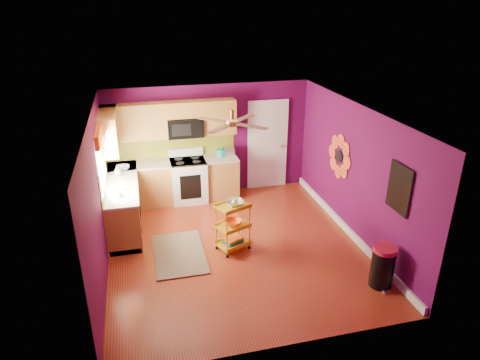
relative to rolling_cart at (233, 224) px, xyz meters
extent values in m
plane|color=maroon|center=(0.05, 0.06, -0.51)|extent=(5.00, 5.00, 0.00)
cube|color=#500940|center=(0.05, 2.56, 0.74)|extent=(4.50, 0.04, 2.50)
cube|color=#500940|center=(0.05, -2.44, 0.74)|extent=(4.50, 0.04, 2.50)
cube|color=#500940|center=(-2.20, 0.06, 0.74)|extent=(0.04, 5.00, 2.50)
cube|color=#500940|center=(2.30, 0.06, 0.74)|extent=(0.04, 5.00, 2.50)
cube|color=silver|center=(0.05, 0.06, 1.99)|extent=(4.50, 5.00, 0.04)
cube|color=white|center=(2.27, 0.06, -0.44)|extent=(0.05, 4.90, 0.14)
cube|color=#986329|center=(-1.90, 1.41, -0.06)|extent=(0.60, 2.30, 0.90)
cube|color=#986329|center=(-0.80, 2.26, -0.06)|extent=(2.80, 0.60, 0.90)
cube|color=beige|center=(-1.90, 1.41, 0.41)|extent=(0.63, 2.30, 0.04)
cube|color=beige|center=(-0.80, 2.26, 0.41)|extent=(2.80, 0.63, 0.04)
cube|color=black|center=(-1.90, 1.41, -0.46)|extent=(0.54, 2.30, 0.10)
cube|color=black|center=(-0.80, 2.26, -0.46)|extent=(2.80, 0.54, 0.10)
cube|color=white|center=(-0.50, 2.23, -0.05)|extent=(0.76, 0.66, 0.92)
cube|color=black|center=(-0.50, 2.23, 0.42)|extent=(0.76, 0.62, 0.03)
cube|color=white|center=(-0.50, 2.51, 0.53)|extent=(0.76, 0.06, 0.18)
cube|color=black|center=(-0.50, 1.90, -0.06)|extent=(0.45, 0.02, 0.55)
cube|color=#986329|center=(-1.54, 2.39, 1.32)|extent=(1.32, 0.33, 0.75)
cube|color=#986329|center=(0.24, 2.39, 1.32)|extent=(0.72, 0.33, 0.75)
cube|color=#986329|center=(-0.50, 2.39, 1.52)|extent=(0.76, 0.33, 0.34)
cube|color=#986329|center=(-2.03, 1.91, 1.32)|extent=(0.33, 1.30, 0.75)
cube|color=black|center=(-0.50, 2.36, 1.14)|extent=(0.76, 0.38, 0.40)
cube|color=#696A17|center=(-0.80, 2.55, 0.69)|extent=(2.80, 0.01, 0.51)
cube|color=#696A17|center=(-2.19, 1.41, 0.69)|extent=(0.01, 2.30, 0.51)
cube|color=white|center=(-2.18, 1.11, 1.04)|extent=(0.03, 1.20, 1.00)
cube|color=orange|center=(-2.15, 1.11, 1.51)|extent=(0.08, 1.35, 0.22)
cube|color=white|center=(1.40, 2.53, 0.52)|extent=(0.85, 0.04, 2.05)
cube|color=white|center=(1.40, 2.51, 0.52)|extent=(0.95, 0.02, 2.15)
sphere|color=#BF8C3F|center=(1.72, 2.48, 0.49)|extent=(0.07, 0.07, 0.07)
cylinder|color=black|center=(2.28, 0.66, 0.84)|extent=(0.01, 0.24, 0.24)
cube|color=#1C98B7|center=(2.28, -1.34, 1.04)|extent=(0.03, 0.52, 0.72)
cube|color=black|center=(2.27, -1.34, 1.04)|extent=(0.01, 0.56, 0.76)
cylinder|color=#BF8C3F|center=(0.05, 0.26, 1.91)|extent=(0.06, 0.06, 0.16)
cylinder|color=#BF8C3F|center=(0.05, 0.26, 1.77)|extent=(0.20, 0.20, 0.08)
cube|color=#4C2D19|center=(0.32, 0.52, 1.77)|extent=(0.47, 0.47, 0.01)
cube|color=#4C2D19|center=(-0.22, 0.52, 1.77)|extent=(0.47, 0.47, 0.01)
cube|color=#4C2D19|center=(-0.22, -0.01, 1.77)|extent=(0.47, 0.47, 0.01)
cube|color=#4C2D19|center=(0.32, -0.01, 1.77)|extent=(0.47, 0.47, 0.01)
cube|color=black|center=(-0.98, 0.06, -0.50)|extent=(0.89, 1.45, 0.02)
cylinder|color=yellow|center=(-0.17, -0.25, -0.05)|extent=(0.02, 0.02, 0.85)
cylinder|color=yellow|center=(0.28, -0.07, -0.05)|extent=(0.02, 0.02, 0.85)
cylinder|color=yellow|center=(-0.30, 0.06, -0.05)|extent=(0.02, 0.02, 0.85)
cylinder|color=yellow|center=(0.15, 0.25, -0.05)|extent=(0.02, 0.02, 0.85)
sphere|color=black|center=(-0.17, -0.25, -0.48)|extent=(0.06, 0.06, 0.06)
sphere|color=black|center=(0.28, -0.07, -0.48)|extent=(0.06, 0.06, 0.06)
sphere|color=black|center=(-0.30, 0.06, -0.48)|extent=(0.06, 0.06, 0.06)
sphere|color=black|center=(0.15, 0.25, -0.48)|extent=(0.06, 0.06, 0.06)
cube|color=yellow|center=(-0.01, 0.00, 0.36)|extent=(0.66, 0.57, 0.03)
cube|color=yellow|center=(-0.01, 0.00, -0.03)|extent=(0.66, 0.57, 0.03)
cube|color=yellow|center=(-0.01, 0.00, -0.39)|extent=(0.66, 0.57, 0.03)
imported|color=beige|center=(0.04, 0.02, 0.41)|extent=(0.39, 0.39, 0.07)
sphere|color=yellow|center=(0.04, 0.02, 0.43)|extent=(0.10, 0.10, 0.10)
imported|color=orange|center=(-0.01, 0.00, 0.03)|extent=(0.40, 0.40, 0.10)
cube|color=navy|center=(-0.01, 0.00, -0.35)|extent=(0.38, 0.34, 0.04)
cube|color=#267233|center=(-0.01, 0.00, -0.32)|extent=(0.38, 0.34, 0.03)
cube|color=orange|center=(-0.01, 0.00, -0.28)|extent=(0.38, 0.34, 0.03)
cylinder|color=black|center=(2.02, -1.59, -0.20)|extent=(0.43, 0.43, 0.62)
cylinder|color=#B11932|center=(2.02, -1.59, 0.15)|extent=(0.36, 0.36, 0.07)
cube|color=beige|center=(2.02, -1.77, -0.49)|extent=(0.13, 0.09, 0.03)
cylinder|color=teal|center=(0.27, 2.34, 0.51)|extent=(0.18, 0.18, 0.16)
sphere|color=teal|center=(0.27, 2.34, 0.61)|extent=(0.06, 0.06, 0.06)
cube|color=beige|center=(0.45, 2.31, 0.52)|extent=(0.22, 0.15, 0.18)
imported|color=#EA3F72|center=(-1.86, 0.98, 0.53)|extent=(0.09, 0.09, 0.19)
imported|color=white|center=(-1.95, 1.73, 0.52)|extent=(0.15, 0.15, 0.19)
imported|color=white|center=(-1.86, 2.04, 0.47)|extent=(0.28, 0.28, 0.07)
imported|color=white|center=(-1.91, 0.70, 0.48)|extent=(0.12, 0.12, 0.09)
camera|label=1|loc=(-1.48, -6.47, 3.72)|focal=32.00mm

